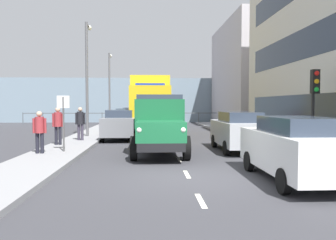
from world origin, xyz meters
The scene contains 21 objects.
ground_plane centered at (0.00, -8.15, 0.00)m, with size 80.00×80.00×0.00m, color #38383D.
sidewalk_left centered at (-4.83, -8.15, 0.07)m, with size 2.15×36.47×0.15m, color gray.
sidewalk_right centered at (4.83, -8.15, 0.07)m, with size 2.15×36.47×0.15m, color gray.
road_centreline_markings centered at (0.00, -6.85, 0.00)m, with size 0.12×30.95×0.01m.
building_far_block centered at (-9.92, -22.55, 4.84)m, with size 8.02×12.53×9.67m.
sea_horizon centered at (0.00, -29.39, 2.50)m, with size 80.00×0.80×5.00m, color gray.
seawall_railing centered at (0.00, -25.79, 0.92)m, with size 28.08×0.08×1.20m.
truck_vintage_green centered at (0.70, -4.08, 1.18)m, with size 2.17×5.64×2.43m.
lorry_cargo_yellow centered at (1.06, -13.65, 2.08)m, with size 2.58×8.20×3.87m.
car_white_kerbside_near centered at (-2.81, 0.73, 0.90)m, with size 1.86×4.41×1.72m.
car_silver_kerbside_1 centered at (-2.81, -5.10, 0.90)m, with size 1.84×4.14×1.72m.
car_grey_oppositeside_0 centered at (2.81, -10.27, 0.90)m, with size 1.89×4.32×1.72m.
car_teal_oppositeside_1 centered at (2.81, -16.21, 0.90)m, with size 1.90×4.43×1.72m.
car_maroon_oppositeside_2 centered at (2.81, -22.82, 0.90)m, with size 1.96×4.49×1.72m.
pedestrian_by_lamp centered at (5.34, -3.78, 1.11)m, with size 0.53×0.34×1.63m.
pedestrian_couple_a centered at (5.39, -6.59, 1.19)m, with size 0.53×0.34×1.76m.
pedestrian_in_dark_coat centered at (4.75, -8.57, 1.18)m, with size 0.53×0.34×1.74m.
traffic_light_near centered at (-5.09, -2.90, 2.47)m, with size 0.28×0.41×3.20m.
lamp_post_promenade centered at (4.81, -11.05, 4.15)m, with size 0.32×1.14×6.75m.
lamp_post_far centered at (4.65, -21.06, 3.98)m, with size 0.32×1.14×6.43m.
street_sign centered at (4.55, -4.28, 1.68)m, with size 0.50×0.07×2.25m.
Camera 1 is at (1.08, 9.62, 2.06)m, focal length 36.50 mm.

